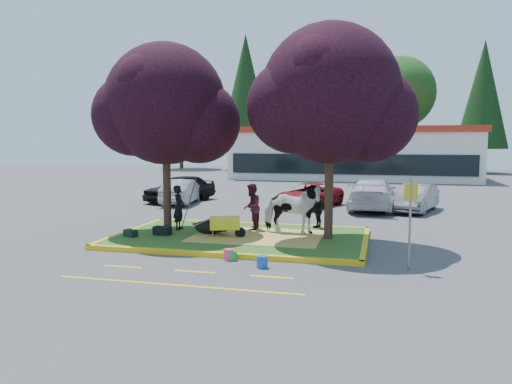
% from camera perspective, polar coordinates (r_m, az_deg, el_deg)
% --- Properties ---
extents(ground, '(90.00, 90.00, 0.00)m').
position_cam_1_polar(ground, '(16.74, -1.80, -5.47)').
color(ground, '#424244').
rests_on(ground, ground).
extents(median_island, '(8.00, 5.00, 0.15)m').
position_cam_1_polar(median_island, '(16.73, -1.80, -5.22)').
color(median_island, '#25561B').
rests_on(median_island, ground).
extents(curb_near, '(8.30, 0.16, 0.15)m').
position_cam_1_polar(curb_near, '(14.32, -4.67, -7.16)').
color(curb_near, gold).
rests_on(curb_near, ground).
extents(curb_far, '(8.30, 0.16, 0.15)m').
position_cam_1_polar(curb_far, '(19.18, 0.33, -3.77)').
color(curb_far, gold).
rests_on(curb_far, ground).
extents(curb_left, '(0.16, 5.30, 0.15)m').
position_cam_1_polar(curb_left, '(18.26, -14.24, -4.45)').
color(curb_left, gold).
rests_on(curb_left, ground).
extents(curb_right, '(0.16, 5.30, 0.15)m').
position_cam_1_polar(curb_right, '(16.11, 12.36, -5.80)').
color(curb_right, gold).
rests_on(curb_right, ground).
extents(straw_bedding, '(4.20, 3.00, 0.01)m').
position_cam_1_polar(straw_bedding, '(16.56, 0.20, -5.05)').
color(straw_bedding, '#CDBA54').
rests_on(straw_bedding, median_island).
extents(tree_purple_left, '(5.06, 4.20, 6.51)m').
position_cam_1_polar(tree_purple_left, '(17.76, -10.27, 9.23)').
color(tree_purple_left, black).
rests_on(tree_purple_left, median_island).
extents(tree_purple_right, '(5.30, 4.40, 6.82)m').
position_cam_1_polar(tree_purple_right, '(16.08, 8.55, 10.33)').
color(tree_purple_right, black).
rests_on(tree_purple_right, median_island).
extents(fire_lane_stripe_a, '(1.10, 0.12, 0.01)m').
position_cam_1_polar(fire_lane_stripe_a, '(13.70, -14.94, -8.26)').
color(fire_lane_stripe_a, yellow).
rests_on(fire_lane_stripe_a, ground).
extents(fire_lane_stripe_b, '(1.10, 0.12, 0.01)m').
position_cam_1_polar(fire_lane_stripe_b, '(12.86, -7.03, -9.04)').
color(fire_lane_stripe_b, yellow).
rests_on(fire_lane_stripe_b, ground).
extents(fire_lane_stripe_c, '(1.10, 0.12, 0.01)m').
position_cam_1_polar(fire_lane_stripe_c, '(12.30, 1.81, -9.70)').
color(fire_lane_stripe_c, yellow).
rests_on(fire_lane_stripe_c, ground).
extents(fire_lane_long, '(6.00, 0.10, 0.01)m').
position_cam_1_polar(fire_lane_long, '(11.80, -9.18, -10.46)').
color(fire_lane_long, yellow).
rests_on(fire_lane_long, ground).
extents(retail_building, '(20.40, 8.40, 4.40)m').
position_cam_1_polar(retail_building, '(43.84, 10.94, 4.49)').
color(retail_building, silver).
rests_on(retail_building, ground).
extents(treeline, '(46.58, 7.80, 14.63)m').
position_cam_1_polar(treeline, '(53.66, 10.84, 10.61)').
color(treeline, black).
rests_on(treeline, ground).
extents(cow, '(2.07, 1.01, 1.72)m').
position_cam_1_polar(cow, '(16.81, 4.12, -1.95)').
color(cow, white).
rests_on(cow, median_island).
extents(calf, '(1.21, 0.88, 0.47)m').
position_cam_1_polar(calf, '(17.00, -5.28, -4.00)').
color(calf, black).
rests_on(calf, median_island).
extents(handler, '(0.44, 0.61, 1.57)m').
position_cam_1_polar(handler, '(17.89, -8.80, -1.76)').
color(handler, black).
rests_on(handler, median_island).
extents(visitor_a, '(0.64, 0.81, 1.65)m').
position_cam_1_polar(visitor_a, '(17.56, -0.52, -1.71)').
color(visitor_a, '#461421').
rests_on(visitor_a, median_island).
extents(visitor_b, '(0.55, 0.81, 1.27)m').
position_cam_1_polar(visitor_b, '(18.15, 7.13, -2.10)').
color(visitor_b, black).
rests_on(visitor_b, median_island).
extents(wheelbarrow, '(1.73, 0.87, 0.66)m').
position_cam_1_polar(wheelbarrow, '(16.40, -3.57, -3.59)').
color(wheelbarrow, black).
rests_on(wheelbarrow, median_island).
extents(gear_bag_dark, '(0.59, 0.35, 0.29)m').
position_cam_1_polar(gear_bag_dark, '(17.04, -10.67, -4.37)').
color(gear_bag_dark, black).
rests_on(gear_bag_dark, median_island).
extents(gear_bag_green, '(0.51, 0.42, 0.23)m').
position_cam_1_polar(gear_bag_green, '(16.97, -14.15, -4.58)').
color(gear_bag_green, black).
rests_on(gear_bag_green, median_island).
extents(sign_post, '(0.33, 0.10, 2.40)m').
position_cam_1_polar(sign_post, '(13.22, 17.22, -2.35)').
color(sign_post, slate).
rests_on(sign_post, ground).
extents(bucket_green, '(0.32, 0.32, 0.27)m').
position_cam_1_polar(bucket_green, '(13.93, -2.72, -7.26)').
color(bucket_green, green).
rests_on(bucket_green, ground).
extents(bucket_pink, '(0.34, 0.34, 0.31)m').
position_cam_1_polar(bucket_pink, '(13.96, -3.10, -7.16)').
color(bucket_pink, '#ED3479').
rests_on(bucket_pink, ground).
extents(bucket_blue, '(0.38, 0.38, 0.32)m').
position_cam_1_polar(bucket_blue, '(13.13, 0.70, -7.98)').
color(bucket_blue, blue).
rests_on(bucket_blue, ground).
extents(car_black, '(3.29, 4.58, 1.45)m').
position_cam_1_polar(car_black, '(27.18, -8.68, 0.43)').
color(car_black, black).
rests_on(car_black, ground).
extents(car_silver, '(1.84, 4.03, 1.28)m').
position_cam_1_polar(car_silver, '(26.26, -8.47, 0.06)').
color(car_silver, '#95999C').
rests_on(car_silver, ground).
extents(car_red, '(3.38, 4.69, 1.19)m').
position_cam_1_polar(car_red, '(24.80, 6.13, -0.37)').
color(car_red, maroon).
rests_on(car_red, ground).
extents(car_white, '(2.38, 5.20, 1.47)m').
position_cam_1_polar(car_white, '(24.42, 13.21, -0.25)').
color(car_white, silver).
rests_on(car_white, ground).
extents(car_grey, '(2.40, 4.05, 1.26)m').
position_cam_1_polar(car_grey, '(24.28, 17.83, -0.67)').
color(car_grey, '#595C61').
rests_on(car_grey, ground).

